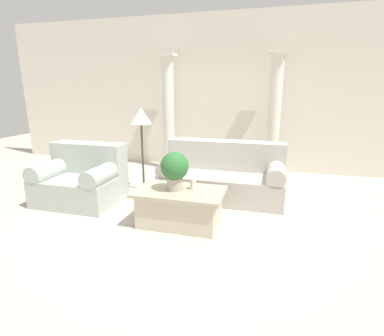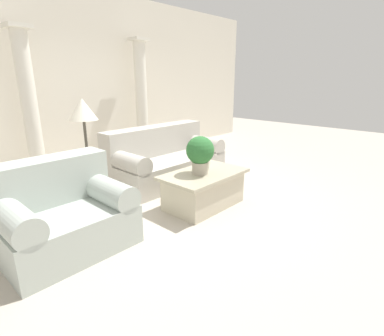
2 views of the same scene
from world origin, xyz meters
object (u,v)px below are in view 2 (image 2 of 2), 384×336
Objects in this scene: coffee_table at (204,189)px; floor_lamp at (84,118)px; potted_plant at (200,153)px; sofa_long at (164,160)px; loveseat at (62,213)px.

floor_lamp is at bearing 132.37° from coffee_table.
sofa_long is at bearing 69.79° from potted_plant.
sofa_long is 2.22m from loveseat.
potted_plant is at bearing -13.08° from loveseat.
loveseat is at bearing -134.79° from floor_lamp.
sofa_long is 3.92× the size of potted_plant.
coffee_table is 2.31× the size of potted_plant.
potted_plant is 0.35× the size of floor_lamp.
sofa_long is 1.61× the size of loveseat.
loveseat is at bearing 167.11° from coffee_table.
coffee_table is (-0.36, -1.17, -0.12)m from sofa_long.
loveseat is at bearing -159.58° from sofa_long.
coffee_table is at bearing -8.07° from potted_plant.
sofa_long is 1.23m from coffee_table.
loveseat is 1.29m from floor_lamp.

